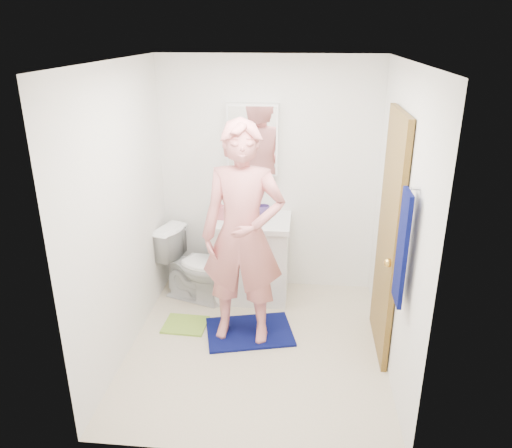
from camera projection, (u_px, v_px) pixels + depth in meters
The scene contains 22 objects.
floor at pixel (257, 347), 4.40m from camera, with size 2.20×2.40×0.02m, color beige.
ceiling at pixel (257, 60), 3.51m from camera, with size 2.20×2.40×0.02m, color white.
wall_back at pixel (268, 177), 5.08m from camera, with size 2.20×0.02×2.40m, color white.
wall_front at pixel (236, 295), 2.84m from camera, with size 2.20×0.02×2.40m, color white.
wall_left at pixel (121, 215), 4.06m from camera, with size 0.02×2.40×2.40m, color white.
wall_right at pixel (399, 225), 3.86m from camera, with size 0.02×2.40×2.40m, color white.
vanity_cabinet at pixel (251, 260), 5.11m from camera, with size 0.75×0.55×0.80m, color white.
countertop at pixel (251, 221), 4.96m from camera, with size 0.79×0.59×0.05m, color white.
sink_basin at pixel (251, 220), 4.95m from camera, with size 0.40×0.40×0.03m, color white.
faucet at pixel (252, 207), 5.09m from camera, with size 0.03×0.03×0.12m, color silver.
medicine_cabinet at pixel (253, 139), 4.88m from camera, with size 0.50×0.12×0.70m, color white.
mirror_panel at pixel (252, 141), 4.82m from camera, with size 0.46×0.01×0.66m, color white.
door at pixel (388, 238), 4.06m from camera, with size 0.05×0.80×2.05m, color brown.
door_knob at pixel (388, 263), 3.80m from camera, with size 0.07×0.07×0.07m, color gold.
towel at pixel (402, 248), 3.32m from camera, with size 0.03×0.24×0.80m, color #080D4C.
towel_hook at pixel (416, 188), 3.16m from camera, with size 0.02×0.02×0.06m, color silver.
toilet at pixel (195, 265), 5.06m from camera, with size 0.42×0.73×0.75m, color white.
bath_mat at pixel (250, 332), 4.59m from camera, with size 0.77×0.55×0.02m, color #080D4C.
green_rug at pixel (185, 325), 4.70m from camera, with size 0.40×0.33×0.02m, color #86AF3A.
soap_dispenser at pixel (220, 209), 4.92m from camera, with size 0.09×0.09×0.20m, color #CB5F6A.
toothbrush_cup at pixel (264, 210), 5.03m from camera, with size 0.13×0.13×0.10m, color #553C85.
man at pixel (243, 236), 4.18m from camera, with size 0.71×0.46×1.94m, color #D77A79.
Camera 1 is at (0.36, -3.68, 2.62)m, focal length 35.00 mm.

